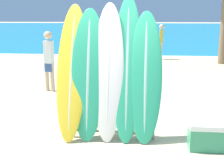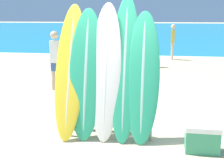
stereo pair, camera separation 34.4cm
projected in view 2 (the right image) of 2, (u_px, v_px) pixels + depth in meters
name	position (u px, v px, depth m)	size (l,w,h in m)	color
ground_plane	(119.00, 145.00, 5.16)	(160.00, 160.00, 0.00)	#CCB789
ocean_water	(158.00, 29.00, 44.18)	(120.00, 60.00, 0.01)	teal
surfboard_rack	(105.00, 115.00, 5.39)	(1.63, 0.04, 0.78)	gray
surfboard_slot_0	(70.00, 71.00, 5.43)	(0.52, 0.92, 2.32)	yellow
surfboard_slot_1	(86.00, 74.00, 5.35)	(0.59, 0.66, 2.24)	#289E70
surfboard_slot_2	(106.00, 72.00, 5.29)	(0.52, 0.66, 2.33)	silver
surfboard_slot_3	(125.00, 69.00, 5.27)	(0.49, 0.77, 2.45)	#289E70
surfboard_slot_4	(143.00, 77.00, 5.21)	(0.56, 0.69, 2.19)	#289E70
person_near_water	(55.00, 58.00, 8.71)	(0.28, 0.22, 1.67)	beige
person_mid_beach	(148.00, 47.00, 12.64)	(0.22, 0.26, 1.52)	#846047
person_far_left	(173.00, 40.00, 14.70)	(0.22, 0.28, 1.66)	beige
cooler_box	(202.00, 138.00, 4.89)	(0.54, 0.35, 0.44)	#389366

